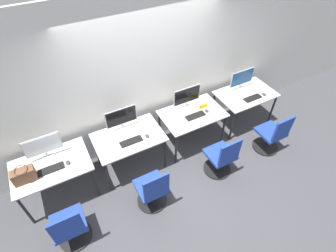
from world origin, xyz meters
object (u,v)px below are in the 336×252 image
Objects in this scene: keyboard_far_left at (51,169)px; mouse_far_right at (264,94)px; mouse_left at (147,136)px; monitor_far_right at (242,79)px; keyboard_left at (131,141)px; office_chair_far_left at (70,229)px; office_chair_left at (153,191)px; monitor_right at (187,97)px; monitor_left at (121,118)px; mouse_far_left at (68,163)px; keyboard_far_right at (253,98)px; keyboard_right at (195,116)px; mouse_right at (207,111)px; monitor_far_left at (43,146)px; handbag at (24,175)px; office_chair_right at (221,159)px; office_chair_far_right at (272,136)px.

keyboard_far_left is 3.97m from mouse_far_right.
monitor_far_right is at bearing 8.76° from mouse_left.
office_chair_far_left is at bearing -148.79° from keyboard_left.
monitor_right reaches higher than office_chair_left.
mouse_left is (0.27, -0.38, -0.21)m from monitor_left.
keyboard_far_right is (3.45, -0.10, -0.01)m from mouse_far_left.
mouse_right is at bearing 2.46° from keyboard_right.
handbag is (-0.34, -0.31, -0.11)m from monitor_far_left.
mouse_left is at bearing 178.98° from keyboard_far_right.
keyboard_far_left is 1.52m from office_chair_left.
keyboard_far_right is at bearing -4.18° from keyboard_right.
mouse_far_right is at bearing -1.18° from handbag.
monitor_far_right is (3.69, -0.00, 0.00)m from monitor_far_left.
keyboard_right is 0.87m from office_chair_right.
office_chair_far_left and office_chair_left have the same top height.
office_chair_far_left is at bearing -169.37° from keyboard_far_right.
mouse_far_right is at bearing 9.70° from office_chair_far_left.
office_chair_far_left is 1.00× the size of office_chair_left.
office_chair_right is at bearing -103.37° from mouse_right.
office_chair_left and office_chair_right have the same top height.
keyboard_left is at bearing -164.46° from monitor_right.
office_chair_far_right is (-0.31, -0.68, -0.39)m from mouse_far_right.
handbag is (-1.57, -0.35, -0.11)m from monitor_left.
office_chair_far_left is at bearing -163.86° from monitor_far_right.
monitor_right is at bearing 164.57° from mouse_far_right.
mouse_far_right is (2.74, 0.68, 0.39)m from office_chair_left.
monitor_far_left is 5.85× the size of mouse_far_left.
monitor_right is at bearing 129.88° from mouse_right.
mouse_far_right is (3.97, -0.11, 0.01)m from keyboard_far_left.
monitor_right is at bearing 6.65° from handbag.
keyboard_left is 0.85m from office_chair_left.
monitor_far_right is (2.47, 1.08, 0.60)m from office_chair_left.
monitor_right is 0.60× the size of office_chair_right.
monitor_left is at bearing 41.91° from office_chair_far_left.
keyboard_far_right is at bearing -90.00° from monitor_far_right.
office_chair_far_right is (2.15, -0.73, -0.39)m from mouse_left.
monitor_right is 1.24m from office_chair_right.
keyboard_left is 1.48m from mouse_right.
mouse_far_right is 0.10× the size of office_chair_far_right.
mouse_far_right is (1.50, -0.41, -0.21)m from monitor_right.
keyboard_left is 2.73m from mouse_far_right.
office_chair_right is (2.53, -0.78, -0.39)m from keyboard_far_left.
mouse_right is 0.10× the size of office_chair_right.
mouse_right is at bearing 0.07° from mouse_far_left.
keyboard_right is 0.25m from mouse_right.
monitor_left is at bearing 139.62° from office_chair_right.
office_chair_far_left is 1.73m from mouse_left.
office_chair_far_right is at bearing 0.05° from office_chair_far_left.
handbag is at bearing 178.97° from keyboard_far_right.
keyboard_right is 0.41× the size of office_chair_far_right.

